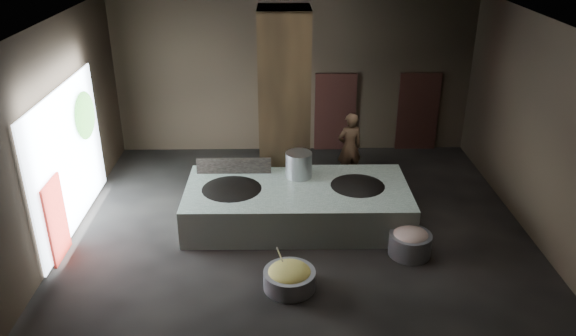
{
  "coord_description": "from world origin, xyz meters",
  "views": [
    {
      "loc": [
        -0.46,
        -10.88,
        6.46
      ],
      "look_at": [
        -0.24,
        0.41,
        1.25
      ],
      "focal_mm": 35.0,
      "sensor_mm": 36.0,
      "label": 1
    }
  ],
  "objects_px": {
    "wok_left": "(232,193)",
    "meat_basin": "(410,244)",
    "cook": "(349,147)",
    "hearth_platform": "(297,204)",
    "wok_right": "(357,190)",
    "veg_basin": "(289,279)",
    "stock_pot": "(299,166)"
  },
  "relations": [
    {
      "from": "hearth_platform",
      "to": "veg_basin",
      "type": "relative_size",
      "value": 5.08
    },
    {
      "from": "veg_basin",
      "to": "stock_pot",
      "type": "bearing_deg",
      "value": 84.77
    },
    {
      "from": "cook",
      "to": "veg_basin",
      "type": "xyz_separation_m",
      "value": [
        -1.64,
        -4.61,
        -0.74
      ]
    },
    {
      "from": "cook",
      "to": "hearth_platform",
      "type": "bearing_deg",
      "value": 39.37
    },
    {
      "from": "stock_pot",
      "to": "meat_basin",
      "type": "distance_m",
      "value": 3.08
    },
    {
      "from": "wok_left",
      "to": "stock_pot",
      "type": "distance_m",
      "value": 1.66
    },
    {
      "from": "hearth_platform",
      "to": "stock_pot",
      "type": "bearing_deg",
      "value": 85.22
    },
    {
      "from": "hearth_platform",
      "to": "wok_right",
      "type": "xyz_separation_m",
      "value": [
        1.35,
        0.05,
        0.32
      ]
    },
    {
      "from": "cook",
      "to": "meat_basin",
      "type": "bearing_deg",
      "value": 86.46
    },
    {
      "from": "wok_left",
      "to": "wok_right",
      "type": "bearing_deg",
      "value": 2.05
    },
    {
      "from": "wok_left",
      "to": "veg_basin",
      "type": "xyz_separation_m",
      "value": [
        1.22,
        -2.43,
        -0.57
      ]
    },
    {
      "from": "wok_right",
      "to": "wok_left",
      "type": "bearing_deg",
      "value": -177.95
    },
    {
      "from": "wok_right",
      "to": "hearth_platform",
      "type": "bearing_deg",
      "value": -177.88
    },
    {
      "from": "hearth_platform",
      "to": "meat_basin",
      "type": "bearing_deg",
      "value": -31.29
    },
    {
      "from": "hearth_platform",
      "to": "wok_right",
      "type": "distance_m",
      "value": 1.39
    },
    {
      "from": "wok_left",
      "to": "wok_right",
      "type": "relative_size",
      "value": 1.07
    },
    {
      "from": "veg_basin",
      "to": "meat_basin",
      "type": "height_order",
      "value": "meat_basin"
    },
    {
      "from": "hearth_platform",
      "to": "cook",
      "type": "xyz_separation_m",
      "value": [
        1.41,
        2.13,
        0.49
      ]
    },
    {
      "from": "hearth_platform",
      "to": "wok_left",
      "type": "relative_size",
      "value": 3.17
    },
    {
      "from": "hearth_platform",
      "to": "meat_basin",
      "type": "xyz_separation_m",
      "value": [
        2.26,
        -1.4,
        -0.19
      ]
    },
    {
      "from": "wok_left",
      "to": "stock_pot",
      "type": "xyz_separation_m",
      "value": [
        1.5,
        0.6,
        0.38
      ]
    },
    {
      "from": "wok_right",
      "to": "veg_basin",
      "type": "xyz_separation_m",
      "value": [
        -1.58,
        -2.53,
        -0.57
      ]
    },
    {
      "from": "cook",
      "to": "meat_basin",
      "type": "distance_m",
      "value": 3.7
    },
    {
      "from": "wok_right",
      "to": "cook",
      "type": "distance_m",
      "value": 2.09
    },
    {
      "from": "stock_pot",
      "to": "veg_basin",
      "type": "xyz_separation_m",
      "value": [
        -0.28,
        -3.03,
        -0.95
      ]
    },
    {
      "from": "hearth_platform",
      "to": "veg_basin",
      "type": "distance_m",
      "value": 2.5
    },
    {
      "from": "hearth_platform",
      "to": "wok_right",
      "type": "bearing_deg",
      "value": 2.53
    },
    {
      "from": "wok_right",
      "to": "meat_basin",
      "type": "bearing_deg",
      "value": -57.73
    },
    {
      "from": "meat_basin",
      "to": "veg_basin",
      "type": "bearing_deg",
      "value": -156.57
    },
    {
      "from": "meat_basin",
      "to": "cook",
      "type": "bearing_deg",
      "value": 103.54
    },
    {
      "from": "wok_left",
      "to": "meat_basin",
      "type": "relative_size",
      "value": 1.81
    },
    {
      "from": "stock_pot",
      "to": "meat_basin",
      "type": "bearing_deg",
      "value": -41.34
    }
  ]
}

